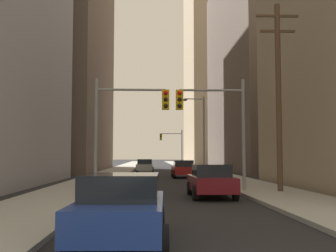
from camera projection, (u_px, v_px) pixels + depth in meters
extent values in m
cube|color=#9E9E99|center=(119.00, 170.00, 53.51)|extent=(3.56, 160.00, 0.15)
cube|color=#9E9E99|center=(198.00, 170.00, 53.93)|extent=(3.56, 160.00, 0.15)
cube|color=navy|center=(122.00, 214.00, 9.11)|extent=(1.95, 4.26, 0.65)
cube|color=black|center=(121.00, 187.00, 9.01)|extent=(1.65, 1.95, 0.55)
cylinder|color=black|center=(90.00, 220.00, 10.39)|extent=(0.22, 0.64, 0.64)
cylinder|color=black|center=(160.00, 219.00, 10.47)|extent=(0.22, 0.64, 0.64)
cylinder|color=black|center=(69.00, 242.00, 7.72)|extent=(0.22, 0.64, 0.64)
cylinder|color=black|center=(163.00, 241.00, 7.79)|extent=(0.22, 0.64, 0.64)
cube|color=maroon|center=(211.00, 183.00, 19.17)|extent=(1.83, 4.21, 0.65)
cube|color=black|center=(211.00, 170.00, 19.06)|extent=(1.60, 1.91, 0.55)
cylinder|color=black|center=(189.00, 188.00, 20.45)|extent=(0.22, 0.64, 0.64)
cylinder|color=black|center=(225.00, 188.00, 20.52)|extent=(0.22, 0.64, 0.64)
cylinder|color=black|center=(195.00, 193.00, 17.77)|extent=(0.22, 0.64, 0.64)
cylinder|color=black|center=(236.00, 193.00, 17.84)|extent=(0.22, 0.64, 0.64)
cube|color=maroon|center=(183.00, 170.00, 36.33)|extent=(1.88, 4.23, 0.65)
cube|color=black|center=(183.00, 163.00, 36.22)|extent=(1.62, 1.93, 0.55)
cylinder|color=black|center=(173.00, 173.00, 37.61)|extent=(0.22, 0.64, 0.64)
cylinder|color=black|center=(192.00, 173.00, 37.68)|extent=(0.22, 0.64, 0.64)
cylinder|color=black|center=(174.00, 175.00, 34.93)|extent=(0.22, 0.64, 0.64)
cylinder|color=black|center=(195.00, 175.00, 35.00)|extent=(0.22, 0.64, 0.64)
cube|color=#B7BABF|center=(145.00, 167.00, 46.95)|extent=(1.87, 4.23, 0.65)
cube|color=black|center=(145.00, 162.00, 46.84)|extent=(1.62, 1.93, 0.55)
cylinder|color=black|center=(137.00, 169.00, 48.23)|extent=(0.22, 0.64, 0.64)
cylinder|color=black|center=(152.00, 169.00, 48.30)|extent=(0.22, 0.64, 0.64)
cylinder|color=black|center=(137.00, 170.00, 45.55)|extent=(0.22, 0.64, 0.64)
cylinder|color=black|center=(153.00, 170.00, 45.62)|extent=(0.22, 0.64, 0.64)
cylinder|color=gray|center=(96.00, 135.00, 21.88)|extent=(0.18, 0.18, 6.00)
cylinder|color=gray|center=(131.00, 90.00, 22.13)|extent=(3.66, 0.12, 0.12)
cube|color=gold|center=(166.00, 100.00, 22.17)|extent=(0.38, 0.30, 1.05)
sphere|color=red|center=(166.00, 93.00, 22.02)|extent=(0.24, 0.24, 0.24)
sphere|color=black|center=(166.00, 99.00, 22.00)|extent=(0.24, 0.24, 0.24)
sphere|color=black|center=(166.00, 106.00, 21.97)|extent=(0.24, 0.24, 0.24)
cylinder|color=gray|center=(244.00, 135.00, 22.20)|extent=(0.18, 0.18, 6.00)
cylinder|color=gray|center=(211.00, 90.00, 22.30)|extent=(3.41, 0.12, 0.12)
cube|color=gold|center=(180.00, 100.00, 22.20)|extent=(0.38, 0.30, 1.05)
sphere|color=red|center=(180.00, 93.00, 22.05)|extent=(0.24, 0.24, 0.24)
sphere|color=black|center=(180.00, 99.00, 22.03)|extent=(0.24, 0.24, 0.24)
sphere|color=black|center=(180.00, 106.00, 22.00)|extent=(0.24, 0.24, 0.24)
cylinder|color=gray|center=(182.00, 149.00, 66.11)|extent=(0.18, 0.18, 6.00)
cylinder|color=gray|center=(171.00, 134.00, 66.22)|extent=(3.34, 0.12, 0.12)
cube|color=gold|center=(161.00, 137.00, 66.11)|extent=(0.38, 0.30, 1.05)
sphere|color=black|center=(161.00, 135.00, 65.96)|extent=(0.24, 0.24, 0.24)
sphere|color=black|center=(161.00, 137.00, 65.94)|extent=(0.24, 0.24, 0.24)
sphere|color=#19D833|center=(161.00, 139.00, 65.92)|extent=(0.24, 0.24, 0.24)
cylinder|color=brown|center=(279.00, 98.00, 21.17)|extent=(0.28, 0.28, 9.68)
cube|color=brown|center=(277.00, 16.00, 21.47)|extent=(2.20, 0.12, 0.12)
cube|color=brown|center=(277.00, 31.00, 21.41)|extent=(1.80, 0.12, 0.12)
cylinder|color=gray|center=(204.00, 136.00, 39.52)|extent=(0.16, 0.16, 7.50)
cylinder|color=gray|center=(194.00, 99.00, 39.73)|extent=(1.85, 0.10, 0.10)
ellipsoid|color=#4C4C51|center=(184.00, 100.00, 39.69)|extent=(0.56, 0.32, 0.20)
cube|color=#66564C|center=(37.00, 44.00, 54.80)|extent=(17.58, 28.48, 33.16)
cube|color=#66564C|center=(297.00, 66.00, 53.70)|extent=(19.19, 28.61, 26.74)
cube|color=tan|center=(220.00, 53.00, 97.27)|extent=(14.91, 26.14, 51.75)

